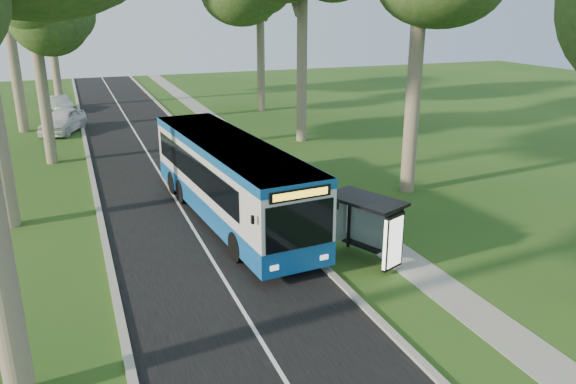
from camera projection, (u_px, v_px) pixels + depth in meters
name	position (u px, v px, depth m)	size (l,w,h in m)	color
ground	(319.00, 263.00, 20.06)	(120.00, 120.00, 0.00)	#234917
road	(171.00, 192.00, 27.70)	(7.00, 100.00, 0.02)	black
kerb_east	(239.00, 183.00, 28.88)	(0.25, 100.00, 0.12)	#9E9B93
kerb_west	(97.00, 199.00, 26.48)	(0.25, 100.00, 0.12)	#9E9B93
centre_line	(171.00, 192.00, 27.69)	(0.12, 100.00, 0.01)	white
footpath	(293.00, 178.00, 29.93)	(1.50, 100.00, 0.02)	gray
bus	(229.00, 180.00, 23.58)	(3.83, 13.21, 3.45)	silver
bus_stop_sign	(315.00, 215.00, 20.66)	(0.11, 0.32, 2.25)	gray
bus_shelter	(373.00, 221.00, 19.48)	(2.45, 3.12, 2.37)	black
litter_bin	(321.00, 210.00, 24.09)	(0.49, 0.49, 0.85)	black
car_white	(63.00, 121.00, 40.44)	(2.04, 5.06, 1.72)	silver
car_silver	(61.00, 104.00, 48.53)	(1.42, 4.06, 1.34)	#A7A9AF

